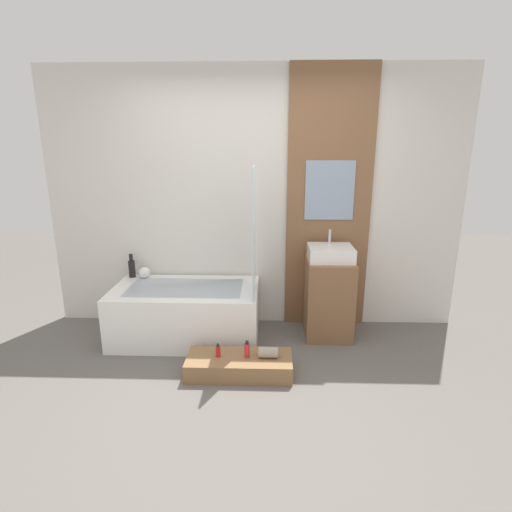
% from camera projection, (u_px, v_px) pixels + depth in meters
% --- Properties ---
extents(ground_plane, '(12.00, 12.00, 0.00)m').
position_uv_depth(ground_plane, '(246.00, 411.00, 2.88)').
color(ground_plane, '#605B56').
extents(wall_tiled_back, '(4.20, 0.06, 2.60)m').
position_uv_depth(wall_tiled_back, '(254.00, 201.00, 4.05)').
color(wall_tiled_back, silver).
rests_on(wall_tiled_back, ground_plane).
extents(wall_wood_accent, '(0.84, 0.04, 2.60)m').
position_uv_depth(wall_wood_accent, '(329.00, 202.00, 3.98)').
color(wall_wood_accent, brown).
rests_on(wall_wood_accent, ground_plane).
extents(bathtub, '(1.40, 0.78, 0.52)m').
position_uv_depth(bathtub, '(187.00, 312.00, 3.92)').
color(bathtub, white).
rests_on(bathtub, ground_plane).
extents(glass_shower_screen, '(0.01, 0.50, 1.16)m').
position_uv_depth(glass_shower_screen, '(254.00, 232.00, 3.56)').
color(glass_shower_screen, silver).
rests_on(glass_shower_screen, bathtub).
extents(wooden_step_bench, '(0.88, 0.36, 0.16)m').
position_uv_depth(wooden_step_bench, '(239.00, 365.00, 3.33)').
color(wooden_step_bench, olive).
rests_on(wooden_step_bench, ground_plane).
extents(vanity_cabinet, '(0.45, 0.50, 0.78)m').
position_uv_depth(vanity_cabinet, '(328.00, 298.00, 3.96)').
color(vanity_cabinet, brown).
rests_on(vanity_cabinet, ground_plane).
extents(sink, '(0.43, 0.37, 0.28)m').
position_uv_depth(sink, '(331.00, 253.00, 3.84)').
color(sink, white).
rests_on(sink, vanity_cabinet).
extents(vase_tall_dark, '(0.07, 0.07, 0.25)m').
position_uv_depth(vase_tall_dark, '(132.00, 268.00, 4.14)').
color(vase_tall_dark, black).
rests_on(vase_tall_dark, bathtub).
extents(vase_round_light, '(0.12, 0.12, 0.12)m').
position_uv_depth(vase_round_light, '(145.00, 272.00, 4.13)').
color(vase_round_light, white).
rests_on(vase_round_light, bathtub).
extents(bottle_soap_primary, '(0.04, 0.04, 0.11)m').
position_uv_depth(bottle_soap_primary, '(218.00, 351.00, 3.30)').
color(bottle_soap_primary, red).
rests_on(bottle_soap_primary, wooden_step_bench).
extents(bottle_soap_secondary, '(0.04, 0.04, 0.14)m').
position_uv_depth(bottle_soap_secondary, '(247.00, 350.00, 3.29)').
color(bottle_soap_secondary, red).
rests_on(bottle_soap_secondary, wooden_step_bench).
extents(towel_roll, '(0.16, 0.09, 0.09)m').
position_uv_depth(towel_roll, '(268.00, 352.00, 3.29)').
color(towel_roll, gray).
rests_on(towel_roll, wooden_step_bench).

